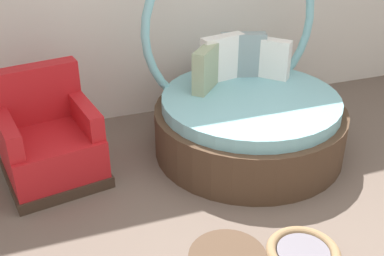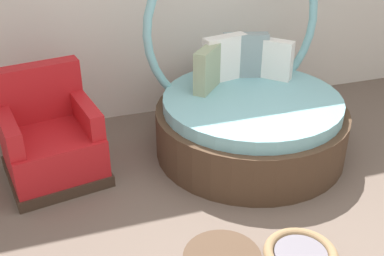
# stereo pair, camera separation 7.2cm
# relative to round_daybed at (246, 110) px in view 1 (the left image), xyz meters

# --- Properties ---
(ground_plane) EXTENTS (8.00, 8.00, 0.02)m
(ground_plane) POSITION_rel_round_daybed_xyz_m (-0.31, -1.45, -0.40)
(ground_plane) COLOR #66564C
(round_daybed) EXTENTS (1.78, 1.78, 1.96)m
(round_daybed) POSITION_rel_round_daybed_xyz_m (0.00, 0.00, 0.00)
(round_daybed) COLOR #473323
(round_daybed) RESTS_ON ground_plane
(red_armchair) EXTENTS (0.93, 0.93, 0.94)m
(red_armchair) POSITION_rel_round_daybed_xyz_m (-1.80, 0.11, -0.06)
(red_armchair) COLOR #38281E
(red_armchair) RESTS_ON ground_plane
(pet_basket) EXTENTS (0.51, 0.51, 0.13)m
(pet_basket) POSITION_rel_round_daybed_xyz_m (-0.28, -1.56, -0.32)
(pet_basket) COLOR #8E704C
(pet_basket) RESTS_ON ground_plane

